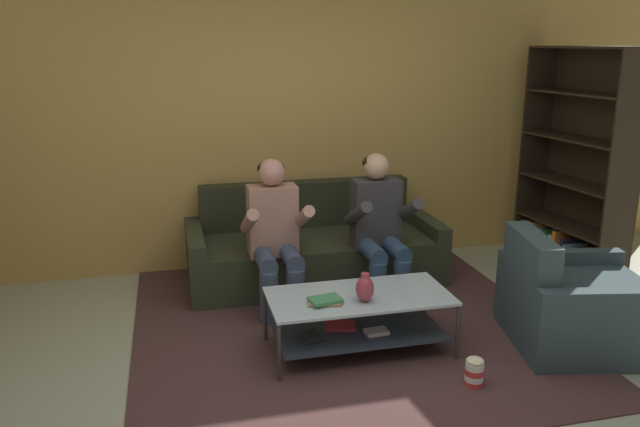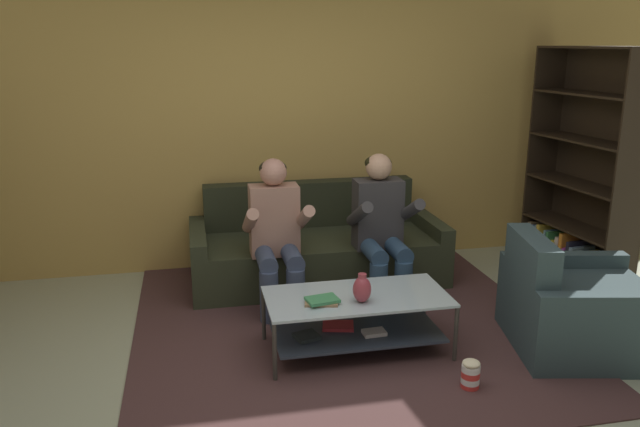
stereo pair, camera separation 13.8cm
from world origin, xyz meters
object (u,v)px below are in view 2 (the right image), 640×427
person_seated_left (276,230)px  vase (362,289)px  bookshelf (581,186)px  armchair (577,310)px  coffee_table (355,314)px  couch (316,249)px  book_stack (322,301)px  popcorn_tub (471,374)px  person_seated_right (381,223)px

person_seated_left → vase: bearing=-66.5°
vase → bookshelf: 2.74m
vase → armchair: bearing=-5.7°
armchair → vase: bearing=174.3°
coffee_table → couch: bearing=89.4°
vase → book_stack: (-0.26, 0.03, -0.07)m
vase → coffee_table: bearing=96.0°
couch → popcorn_tub: (0.54, -1.99, -0.17)m
person_seated_left → popcorn_tub: (0.96, -1.46, -0.53)m
couch → person_seated_left: (-0.42, -0.53, 0.36)m
vase → book_stack: size_ratio=0.82×
person_seated_right → book_stack: (-0.68, -0.93, -0.21)m
person_seated_right → vase: (-0.43, -0.96, -0.14)m
couch → coffee_table: size_ratio=1.78×
book_stack → bookshelf: bookshelf is taller
vase → book_stack: vase is taller
person_seated_left → bookshelf: bookshelf is taller
person_seated_left → book_stack: (0.16, -0.93, -0.21)m
armchair → popcorn_tub: armchair is taller
coffee_table → armchair: 1.50m
popcorn_tub → couch: bearing=105.2°
book_stack → person_seated_right: bearing=53.8°
book_stack → vase: bearing=-6.5°
person_seated_right → vase: 1.06m
person_seated_left → person_seated_right: bearing=0.0°
coffee_table → person_seated_right: bearing=62.9°
vase → book_stack: bearing=173.5°
person_seated_left → coffee_table: person_seated_left is taller
bookshelf → person_seated_left: bearing=-173.5°
bookshelf → vase: bearing=-151.8°
coffee_table → bookshelf: bookshelf is taller
coffee_table → bookshelf: (2.41, 1.18, 0.50)m
armchair → coffee_table: bearing=170.2°
coffee_table → popcorn_tub: 0.84m
couch → vase: bearing=-90.1°
book_stack → armchair: bearing=-5.8°
couch → coffee_table: bearing=-90.6°
vase → bookshelf: bearing=28.2°
popcorn_tub → person_seated_left: bearing=123.5°
person_seated_right → popcorn_tub: bearing=-85.3°
couch → person_seated_right: (0.42, -0.53, 0.36)m
bookshelf → armchair: bearing=-123.0°
vase → bookshelf: bookshelf is taller
person_seated_left → armchair: (1.89, -1.11, -0.36)m
person_seated_left → vase: 1.06m
armchair → couch: bearing=131.7°
coffee_table → vase: (0.01, -0.11, 0.23)m
person_seated_right → coffee_table: size_ratio=0.97×
person_seated_right → book_stack: bearing=-126.2°
person_seated_right → vase: person_seated_right is taller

